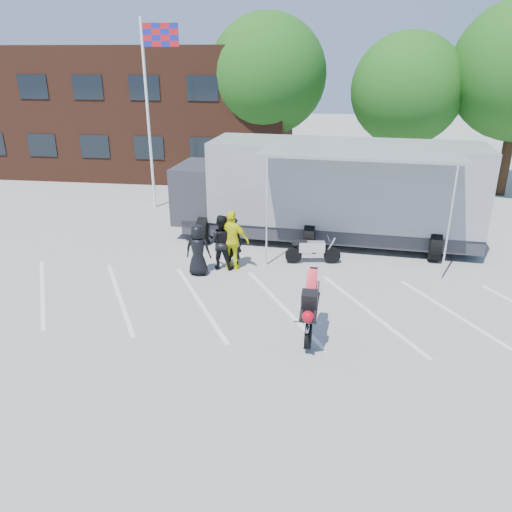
% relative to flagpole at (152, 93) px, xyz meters
% --- Properties ---
extents(ground, '(100.00, 100.00, 0.00)m').
position_rel_flagpole_xyz_m(ground, '(6.24, -10.00, -5.05)').
color(ground, '#9A9A95').
rests_on(ground, ground).
extents(parking_bay_lines, '(18.09, 13.33, 0.01)m').
position_rel_flagpole_xyz_m(parking_bay_lines, '(6.24, -9.00, -5.05)').
color(parking_bay_lines, white).
rests_on(parking_bay_lines, ground).
extents(office_building, '(18.00, 8.00, 7.00)m').
position_rel_flagpole_xyz_m(office_building, '(-3.76, 8.00, -1.55)').
color(office_building, '#4E2719').
rests_on(office_building, ground).
extents(flagpole, '(1.61, 0.12, 8.00)m').
position_rel_flagpole_xyz_m(flagpole, '(0.00, 0.00, 0.00)').
color(flagpole, white).
rests_on(flagpole, ground).
extents(tree_left, '(6.12, 6.12, 8.64)m').
position_rel_flagpole_xyz_m(tree_left, '(4.24, 6.00, 0.51)').
color(tree_left, '#382314').
rests_on(tree_left, ground).
extents(tree_mid, '(5.44, 5.44, 7.68)m').
position_rel_flagpole_xyz_m(tree_mid, '(11.24, 5.00, -0.11)').
color(tree_mid, '#382314').
rests_on(tree_mid, ground).
extents(transporter_truck, '(12.09, 6.52, 3.72)m').
position_rel_flagpole_xyz_m(transporter_truck, '(7.65, -3.47, -5.05)').
color(transporter_truck, gray).
rests_on(transporter_truck, ground).
extents(parked_motorcycle, '(1.97, 0.87, 1.00)m').
position_rel_flagpole_xyz_m(parked_motorcycle, '(7.18, -5.73, -5.05)').
color(parked_motorcycle, silver).
rests_on(parked_motorcycle, ground).
extents(stunt_bike_rider, '(0.88, 1.74, 2.00)m').
position_rel_flagpole_xyz_m(stunt_bike_rider, '(7.26, -10.45, -5.05)').
color(stunt_bike_rider, black).
rests_on(stunt_bike_rider, ground).
extents(spectator_leather_a, '(0.82, 0.53, 1.66)m').
position_rel_flagpole_xyz_m(spectator_leather_a, '(3.58, -7.13, -4.22)').
color(spectator_leather_a, black).
rests_on(spectator_leather_a, ground).
extents(spectator_leather_b, '(0.73, 0.60, 1.71)m').
position_rel_flagpole_xyz_m(spectator_leather_b, '(4.58, -6.31, -4.20)').
color(spectator_leather_b, black).
rests_on(spectator_leather_b, ground).
extents(spectator_leather_c, '(0.94, 0.76, 1.83)m').
position_rel_flagpole_xyz_m(spectator_leather_c, '(4.21, -6.52, -4.14)').
color(spectator_leather_c, black).
rests_on(spectator_leather_c, ground).
extents(spectator_hivis, '(1.25, 0.74, 1.99)m').
position_rel_flagpole_xyz_m(spectator_hivis, '(4.58, -6.55, -4.06)').
color(spectator_hivis, '#FCFF0D').
rests_on(spectator_hivis, ground).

